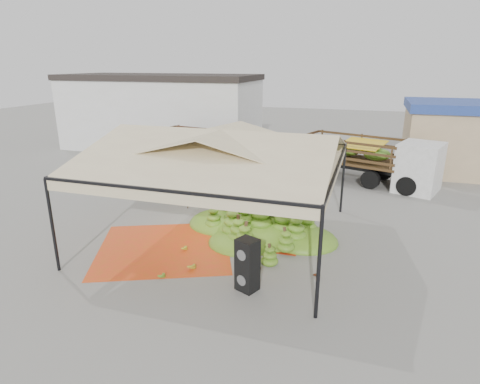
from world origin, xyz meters
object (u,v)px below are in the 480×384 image
(banana_heap, at_px, (263,217))
(truck_left, at_px, (220,150))
(truck_right, at_px, (374,156))
(vendor, at_px, (262,186))
(speaker_stack, at_px, (247,265))

(banana_heap, relative_size, truck_left, 0.79)
(truck_right, bearing_deg, vendor, -114.75)
(speaker_stack, bearing_deg, truck_right, 98.92)
(vendor, distance_m, truck_right, 6.97)
(vendor, bearing_deg, truck_right, -147.04)
(vendor, xyz_separation_m, truck_right, (4.80, 5.01, 0.64))
(vendor, height_order, truck_left, truck_left)
(banana_heap, height_order, vendor, vendor)
(speaker_stack, xyz_separation_m, truck_right, (3.29, 12.28, 0.72))
(banana_heap, distance_m, vendor, 3.40)
(truck_left, height_order, truck_right, truck_left)
(speaker_stack, distance_m, vendor, 7.42)
(truck_left, bearing_deg, banana_heap, -46.45)
(speaker_stack, bearing_deg, banana_heap, 122.48)
(speaker_stack, relative_size, truck_left, 0.20)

